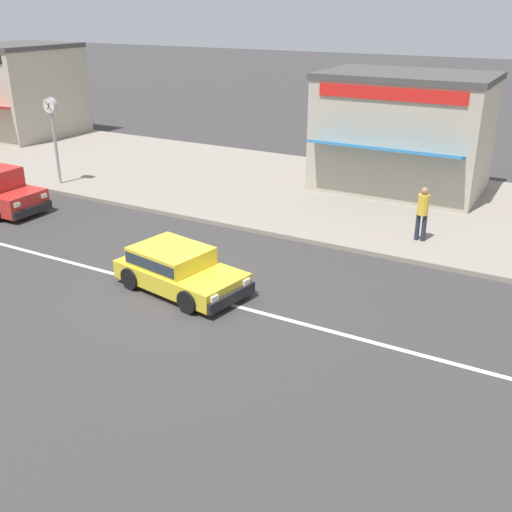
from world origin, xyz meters
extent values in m
plane|color=#383535|center=(0.00, 0.00, 0.00)|extent=(160.00, 160.00, 0.00)
cube|color=silver|center=(0.00, 0.00, 0.00)|extent=(50.40, 0.14, 0.01)
cube|color=gray|center=(0.00, 9.74, 0.07)|extent=(68.00, 10.00, 0.15)
cube|color=yellow|center=(0.06, 0.14, 0.41)|extent=(3.69, 2.28, 0.48)
cube|color=yellow|center=(-0.27, 0.20, 0.88)|extent=(2.13, 1.84, 0.46)
cube|color=#28333D|center=(-0.27, 0.20, 0.88)|extent=(2.06, 1.86, 0.29)
cube|color=black|center=(1.81, -0.16, 0.31)|extent=(0.41, 1.67, 0.28)
cube|color=white|center=(1.88, 0.43, 0.51)|extent=(0.12, 0.25, 0.14)
cube|color=white|center=(1.68, -0.75, 0.51)|extent=(0.12, 0.25, 0.14)
cylinder|color=black|center=(1.26, 0.76, 0.30)|extent=(0.63, 0.32, 0.60)
cylinder|color=black|center=(0.98, -0.84, 0.30)|extent=(0.63, 0.32, 0.60)
cylinder|color=black|center=(-0.85, 1.13, 0.30)|extent=(0.63, 0.32, 0.60)
cylinder|color=black|center=(-1.13, -0.47, 0.30)|extent=(0.63, 0.32, 0.60)
cube|color=black|center=(-7.83, 2.23, 0.31)|extent=(0.13, 1.68, 0.28)
cube|color=white|center=(-7.86, 2.83, 0.67)|extent=(0.08, 0.24, 0.14)
cube|color=white|center=(-7.85, 1.63, 0.67)|extent=(0.08, 0.24, 0.14)
cylinder|color=black|center=(-8.75, 3.04, 0.30)|extent=(0.60, 0.22, 0.60)
cylinder|color=#9E9EA3|center=(-10.00, 5.62, 1.56)|extent=(0.12, 0.12, 2.82)
cylinder|color=#9E9EA3|center=(-10.00, 5.62, 3.29)|extent=(0.64, 0.18, 0.64)
cylinder|color=white|center=(-10.00, 5.52, 3.29)|extent=(0.56, 0.02, 0.56)
cylinder|color=white|center=(-10.00, 5.71, 3.29)|extent=(0.56, 0.02, 0.56)
cube|color=black|center=(-10.00, 5.51, 3.29)|extent=(0.16, 0.01, 0.27)
cube|color=black|center=(-10.00, 5.51, 3.29)|extent=(0.29, 0.01, 0.38)
cylinder|color=#232838|center=(4.62, 6.39, 0.58)|extent=(0.14, 0.14, 0.85)
cylinder|color=#232838|center=(4.82, 6.39, 0.58)|extent=(0.14, 0.14, 0.85)
cylinder|color=gold|center=(4.72, 6.39, 1.32)|extent=(0.34, 0.34, 0.64)
sphere|color=#997051|center=(4.72, 6.39, 1.75)|extent=(0.23, 0.23, 0.23)
cube|color=#B2A893|center=(-19.20, 12.03, 2.46)|extent=(4.97, 5.36, 4.63)
cube|color=#474442|center=(-19.20, 12.03, 4.90)|extent=(5.07, 5.46, 0.24)
cube|color=#B2A893|center=(2.40, 11.80, 2.27)|extent=(6.29, 4.22, 4.24)
cube|color=#474442|center=(2.40, 11.80, 4.51)|extent=(6.41, 4.31, 0.24)
cube|color=#286BA3|center=(2.40, 9.34, 2.20)|extent=(5.66, 0.90, 0.28)
cube|color=red|center=(2.40, 9.67, 4.09)|extent=(5.34, 0.08, 0.44)
camera|label=1|loc=(8.75, -11.40, 7.01)|focal=42.00mm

